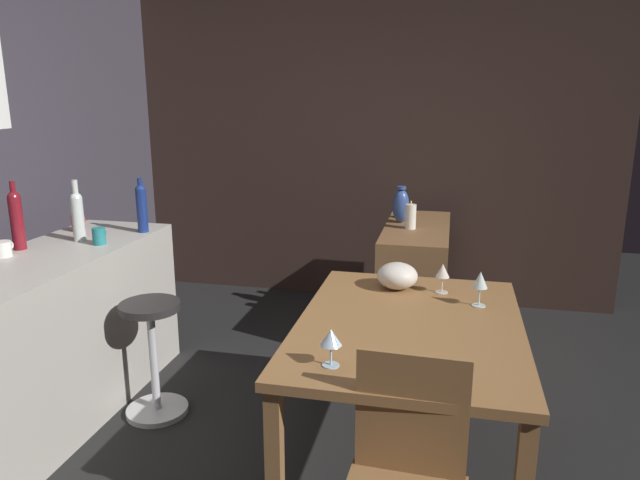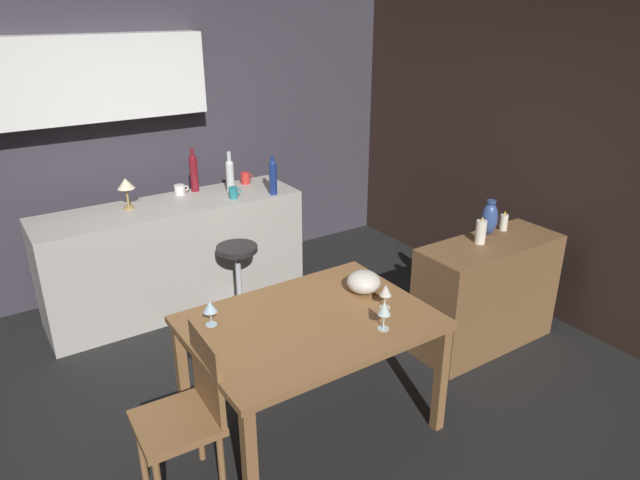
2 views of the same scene
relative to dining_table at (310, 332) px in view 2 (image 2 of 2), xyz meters
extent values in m
plane|color=black|center=(-0.15, 0.43, -0.66)|extent=(9.00, 9.00, 0.00)
cube|color=#38333D|center=(-0.15, 2.53, 0.64)|extent=(5.20, 0.10, 2.60)
cube|color=white|center=(-0.45, 2.41, 1.19)|extent=(1.70, 0.32, 0.64)
cube|color=#33231E|center=(2.40, 0.73, 0.64)|extent=(0.10, 4.40, 2.60)
cube|color=olive|center=(0.00, 0.00, 0.06)|extent=(1.35, 0.98, 0.04)
cube|color=olive|center=(-0.62, 0.44, -0.31)|extent=(0.06, 0.06, 0.70)
cube|color=olive|center=(0.62, 0.44, -0.31)|extent=(0.06, 0.06, 0.70)
cube|color=olive|center=(-0.62, -0.44, -0.31)|extent=(0.06, 0.06, 0.70)
cube|color=olive|center=(0.62, -0.44, -0.31)|extent=(0.06, 0.06, 0.70)
cube|color=#B2ADA3|center=(-0.12, 1.90, -0.21)|extent=(2.10, 0.60, 0.90)
cube|color=brown|center=(1.57, 0.07, -0.25)|extent=(1.10, 0.44, 0.82)
cube|color=olive|center=(-0.83, -0.05, -0.22)|extent=(0.42, 0.42, 0.04)
cube|color=olive|center=(-0.65, -0.06, 0.01)|extent=(0.05, 0.38, 0.46)
cylinder|color=olive|center=(-0.99, 0.12, -0.45)|extent=(0.04, 0.04, 0.42)
cylinder|color=olive|center=(-0.68, -0.22, -0.45)|extent=(0.04, 0.04, 0.42)
cylinder|color=olive|center=(-0.67, 0.10, -0.45)|extent=(0.04, 0.04, 0.42)
cylinder|color=#262323|center=(0.20, 1.38, -0.04)|extent=(0.32, 0.32, 0.04)
cylinder|color=silver|center=(0.20, 1.38, -0.35)|extent=(0.04, 0.04, 0.60)
cylinder|color=silver|center=(0.20, 1.38, -0.65)|extent=(0.34, 0.34, 0.03)
cylinder|color=silver|center=(0.43, -0.13, 0.08)|extent=(0.06, 0.06, 0.00)
cylinder|color=silver|center=(0.43, -0.13, 0.12)|extent=(0.01, 0.01, 0.08)
cone|color=silver|center=(0.43, -0.13, 0.20)|extent=(0.07, 0.07, 0.07)
cylinder|color=silver|center=(0.28, -0.30, 0.08)|extent=(0.06, 0.06, 0.00)
cylinder|color=silver|center=(0.28, -0.30, 0.13)|extent=(0.01, 0.01, 0.09)
cone|color=silver|center=(0.28, -0.30, 0.21)|extent=(0.07, 0.07, 0.08)
cylinder|color=silver|center=(-0.49, 0.25, 0.08)|extent=(0.06, 0.06, 0.00)
cylinder|color=silver|center=(-0.49, 0.25, 0.12)|extent=(0.01, 0.01, 0.08)
cone|color=silver|center=(-0.49, 0.25, 0.19)|extent=(0.08, 0.08, 0.06)
ellipsoid|color=beige|center=(0.45, 0.10, 0.15)|extent=(0.21, 0.21, 0.13)
cylinder|color=navy|center=(0.70, 1.66, 0.37)|extent=(0.06, 0.06, 0.26)
sphere|color=navy|center=(0.70, 1.66, 0.50)|extent=(0.06, 0.06, 0.06)
cylinder|color=navy|center=(0.70, 1.66, 0.54)|extent=(0.03, 0.03, 0.05)
cylinder|color=silver|center=(0.42, 1.91, 0.36)|extent=(0.07, 0.07, 0.24)
sphere|color=silver|center=(0.42, 1.91, 0.48)|extent=(0.07, 0.07, 0.07)
cylinder|color=silver|center=(0.42, 1.91, 0.55)|extent=(0.03, 0.03, 0.09)
cylinder|color=maroon|center=(0.19, 2.11, 0.38)|extent=(0.07, 0.07, 0.28)
sphere|color=maroon|center=(0.19, 2.11, 0.52)|extent=(0.07, 0.07, 0.07)
cylinder|color=maroon|center=(0.19, 2.11, 0.58)|extent=(0.03, 0.03, 0.07)
cylinder|color=teal|center=(0.37, 1.75, 0.29)|extent=(0.07, 0.07, 0.10)
torus|color=teal|center=(0.42, 1.75, 0.29)|extent=(0.05, 0.01, 0.05)
cylinder|color=white|center=(0.04, 2.10, 0.28)|extent=(0.09, 0.09, 0.08)
torus|color=white|center=(0.10, 2.10, 0.28)|extent=(0.05, 0.01, 0.05)
cylinder|color=red|center=(0.64, 2.06, 0.29)|extent=(0.08, 0.08, 0.10)
torus|color=red|center=(0.69, 2.06, 0.30)|extent=(0.05, 0.01, 0.05)
cylinder|color=#A58447|center=(-0.42, 1.97, 0.25)|extent=(0.08, 0.08, 0.02)
cylinder|color=#A58447|center=(-0.42, 1.97, 0.33)|extent=(0.02, 0.02, 0.14)
cone|color=beige|center=(-0.42, 1.97, 0.44)|extent=(0.13, 0.13, 0.08)
cylinder|color=white|center=(1.49, 0.11, 0.24)|extent=(0.07, 0.07, 0.17)
ellipsoid|color=yellow|center=(1.49, 0.11, 0.34)|extent=(0.01, 0.01, 0.03)
cylinder|color=white|center=(1.82, 0.19, 0.22)|extent=(0.06, 0.06, 0.12)
ellipsoid|color=yellow|center=(1.82, 0.19, 0.29)|extent=(0.01, 0.01, 0.03)
ellipsoid|color=#334C8C|center=(1.66, 0.19, 0.28)|extent=(0.12, 0.12, 0.24)
cylinder|color=#334C8C|center=(1.66, 0.19, 0.41)|extent=(0.06, 0.06, 0.02)
camera|label=1|loc=(-2.44, -0.14, 1.07)|focal=32.94mm
camera|label=2|loc=(-1.49, -2.35, 1.73)|focal=32.02mm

